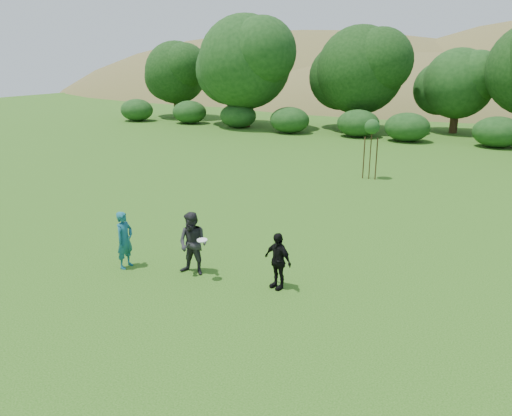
% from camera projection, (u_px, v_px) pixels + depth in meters
% --- Properties ---
extents(ground, '(120.00, 120.00, 0.00)m').
position_uv_depth(ground, '(206.00, 277.00, 13.26)').
color(ground, '#19470C').
rests_on(ground, ground).
extents(player_teal, '(0.40, 0.60, 1.60)m').
position_uv_depth(player_teal, '(125.00, 240.00, 13.65)').
color(player_teal, '#175869').
rests_on(player_teal, ground).
extents(player_grey, '(0.88, 0.71, 1.72)m').
position_uv_depth(player_grey, '(193.00, 244.00, 13.21)').
color(player_grey, '#252527').
rests_on(player_grey, ground).
extents(player_black, '(0.93, 0.63, 1.47)m').
position_uv_depth(player_black, '(278.00, 261.00, 12.43)').
color(player_black, black).
rests_on(player_black, ground).
extents(frisbee, '(0.27, 0.27, 0.05)m').
position_uv_depth(frisbee, '(202.00, 240.00, 12.75)').
color(frisbee, white).
rests_on(frisbee, ground).
extents(sapling, '(0.70, 0.70, 2.85)m').
position_uv_depth(sapling, '(372.00, 128.00, 23.25)').
color(sapling, '#3B2717').
rests_on(sapling, ground).
extents(hillside, '(150.00, 72.00, 52.00)m').
position_uv_depth(hillside, '(446.00, 178.00, 75.56)').
color(hillside, olive).
rests_on(hillside, ground).
extents(tree_row, '(53.92, 10.38, 9.62)m').
position_uv_depth(tree_row, '(460.00, 68.00, 35.02)').
color(tree_row, '#3A2616').
rests_on(tree_row, ground).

